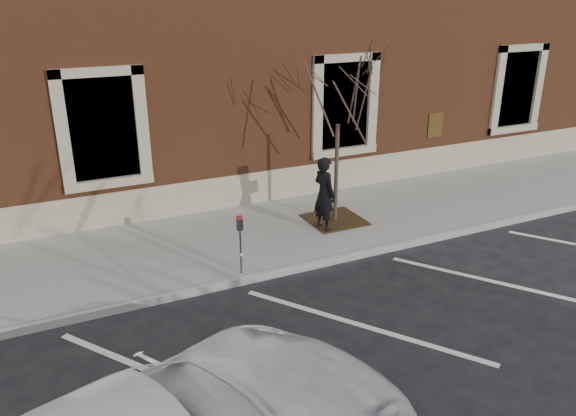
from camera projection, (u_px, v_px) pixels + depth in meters
ground at (301, 270)px, 11.11m from camera, size 120.00×120.00×0.00m
sidewalk_near at (266, 234)px, 12.56m from camera, size 40.00×3.50×0.15m
curb_near at (302, 267)px, 11.04m from camera, size 40.00×0.12×0.15m
parking_stripes at (361, 325)px, 9.26m from camera, size 28.00×4.40×0.01m
building_civic at (182, 34)px, 16.17m from camera, size 40.00×8.62×8.00m
man at (324, 194)px, 12.31m from camera, size 0.52×0.68×1.68m
parking_meter at (240, 234)px, 10.38m from camera, size 0.11×0.08×1.16m
tree_grate at (335, 220)px, 13.09m from camera, size 1.24×1.24×0.03m
sapling at (339, 96)px, 12.05m from camera, size 2.48×2.48×4.14m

